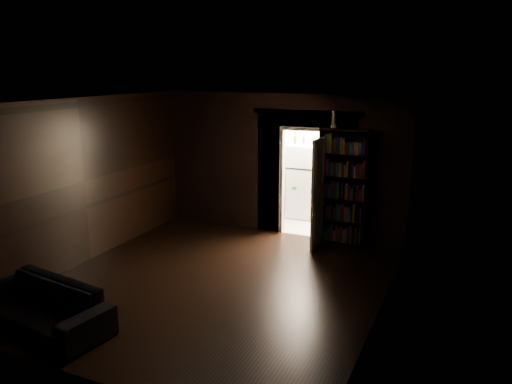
% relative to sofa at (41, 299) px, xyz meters
% --- Properties ---
extents(ground, '(5.50, 5.50, 0.00)m').
position_rel_sofa_xyz_m(ground, '(1.40, 2.10, -0.38)').
color(ground, black).
rests_on(ground, ground).
extents(room_walls, '(5.02, 5.61, 2.84)m').
position_rel_sofa_xyz_m(room_walls, '(1.39, 3.17, 1.30)').
color(room_walls, black).
rests_on(room_walls, ground).
extents(kitchen_alcove, '(2.20, 1.80, 2.60)m').
position_rel_sofa_xyz_m(kitchen_alcove, '(1.90, 5.97, 0.83)').
color(kitchen_alcove, beige).
rests_on(kitchen_alcove, ground).
extents(sofa, '(2.09, 1.14, 0.76)m').
position_rel_sofa_xyz_m(sofa, '(0.00, 0.00, 0.00)').
color(sofa, black).
rests_on(sofa, ground).
extents(bookshelf, '(0.94, 0.46, 2.20)m').
position_rel_sofa_xyz_m(bookshelf, '(2.72, 4.65, 0.72)').
color(bookshelf, black).
rests_on(bookshelf, ground).
extents(refrigerator, '(0.90, 0.86, 1.65)m').
position_rel_sofa_xyz_m(refrigerator, '(1.52, 6.13, 0.44)').
color(refrigerator, silver).
rests_on(refrigerator, ground).
extents(door, '(0.08, 0.85, 2.05)m').
position_rel_sofa_xyz_m(door, '(2.35, 4.41, 0.64)').
color(door, silver).
rests_on(door, ground).
extents(figurine, '(0.13, 0.13, 0.32)m').
position_rel_sofa_xyz_m(figurine, '(2.48, 4.71, 1.98)').
color(figurine, white).
rests_on(figurine, bookshelf).
extents(bottles, '(0.56, 0.26, 0.23)m').
position_rel_sofa_xyz_m(bottles, '(1.47, 6.03, 1.38)').
color(bottles, black).
rests_on(bottles, refrigerator).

